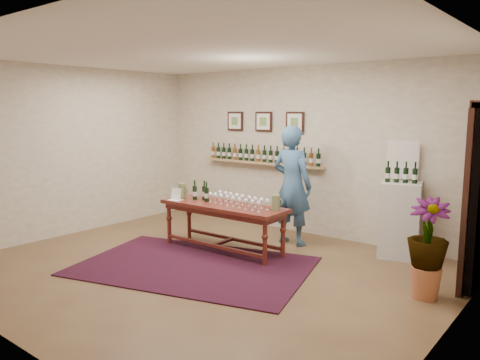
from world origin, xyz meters
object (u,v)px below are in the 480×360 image
Objects in this scene: display_pedestal at (400,220)px; tasting_table at (223,211)px; person at (292,185)px; potted_plant at (427,248)px.

tasting_table is at bearing -147.69° from display_pedestal.
person is (0.59, 0.95, 0.33)m from tasting_table.
potted_plant is 2.53m from person.
potted_plant is at bearing -59.34° from display_pedestal.
tasting_table is 1.87× the size of display_pedestal.
display_pedestal is 1.65m from person.
display_pedestal reaches higher than tasting_table.
display_pedestal is at bearing 120.66° from potted_plant.
person is (-2.33, 0.90, 0.36)m from potted_plant.
display_pedestal is 1.53m from potted_plant.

